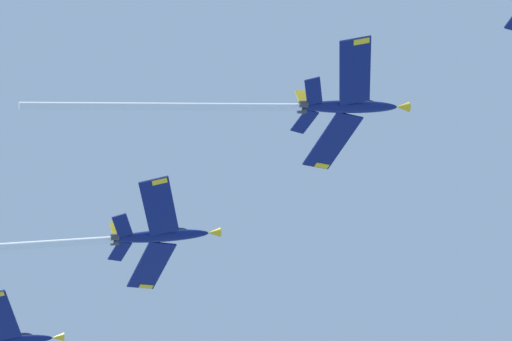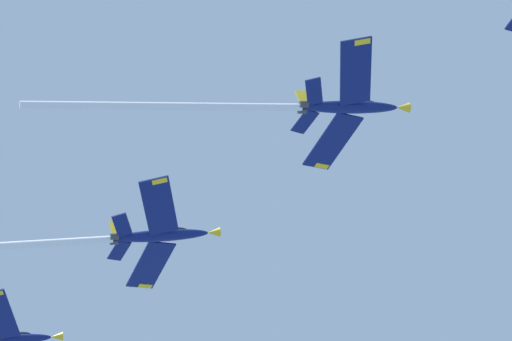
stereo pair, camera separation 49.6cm
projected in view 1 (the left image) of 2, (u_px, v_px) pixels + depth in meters
jet_second at (293, 107)px, 120.51m from camera, size 34.54×31.82×11.05m
jet_third at (97, 240)px, 128.29m from camera, size 36.06×31.82×11.87m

